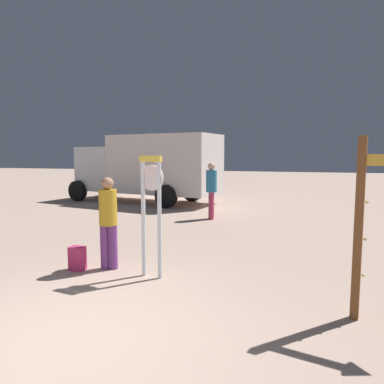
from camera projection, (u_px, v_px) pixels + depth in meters
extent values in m
plane|color=tan|center=(68.00, 342.00, 3.94)|extent=(80.00, 80.00, 0.00)
cylinder|color=white|center=(143.00, 219.00, 6.02)|extent=(0.07, 0.07, 1.96)
cylinder|color=white|center=(159.00, 221.00, 5.88)|extent=(0.07, 0.07, 1.96)
cube|color=yellow|center=(151.00, 159.00, 5.84)|extent=(0.40, 0.14, 0.10)
cylinder|color=white|center=(152.00, 178.00, 5.90)|extent=(0.43, 0.11, 0.43)
cube|color=black|center=(153.00, 178.00, 5.92)|extent=(0.06, 0.02, 0.10)
cube|color=black|center=(153.00, 178.00, 5.92)|extent=(0.16, 0.04, 0.06)
cube|color=brown|center=(358.00, 229.00, 4.40)|extent=(0.12, 0.12, 2.31)
sphere|color=#F7F085|center=(363.00, 276.00, 4.42)|extent=(0.04, 0.04, 0.04)
sphere|color=#F4E687|center=(365.00, 239.00, 4.37)|extent=(0.04, 0.04, 0.04)
sphere|color=#FFDF85|center=(367.00, 202.00, 4.32)|extent=(0.04, 0.04, 0.04)
sphere|color=#FADF8B|center=(369.00, 164.00, 4.27)|extent=(0.04, 0.04, 0.04)
cylinder|color=#76398A|center=(113.00, 247.00, 6.44)|extent=(0.15, 0.15, 0.81)
cylinder|color=#76398A|center=(105.00, 247.00, 6.44)|extent=(0.15, 0.15, 0.81)
cylinder|color=gold|center=(108.00, 207.00, 6.36)|extent=(0.32, 0.32, 0.64)
sphere|color=#AA795B|center=(107.00, 183.00, 6.32)|extent=(0.22, 0.22, 0.22)
cube|color=#C62F64|center=(77.00, 258.00, 6.38)|extent=(0.26, 0.20, 0.43)
cube|color=#D93766|center=(81.00, 260.00, 6.50)|extent=(0.18, 0.04, 0.19)
cylinder|color=#B73754|center=(211.00, 206.00, 11.32)|extent=(0.16, 0.16, 0.88)
cylinder|color=#B73754|center=(212.00, 205.00, 11.49)|extent=(0.16, 0.16, 0.88)
cylinder|color=teal|center=(211.00, 181.00, 11.32)|extent=(0.35, 0.35, 0.70)
sphere|color=#E2B58D|center=(212.00, 166.00, 11.27)|extent=(0.24, 0.24, 0.24)
cube|color=white|center=(165.00, 164.00, 14.94)|extent=(4.83, 2.98, 2.43)
cube|color=silver|center=(106.00, 168.00, 16.43)|extent=(2.17, 2.38, 1.95)
cube|color=black|center=(90.00, 160.00, 16.81)|extent=(0.35, 1.72, 0.86)
cylinder|color=black|center=(111.00, 187.00, 17.83)|extent=(0.93, 0.41, 0.90)
cylinder|color=black|center=(78.00, 191.00, 15.86)|extent=(0.93, 0.41, 0.90)
cylinder|color=black|center=(192.00, 191.00, 15.71)|extent=(0.93, 0.41, 0.90)
cylinder|color=black|center=(166.00, 196.00, 13.75)|extent=(0.93, 0.41, 0.90)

